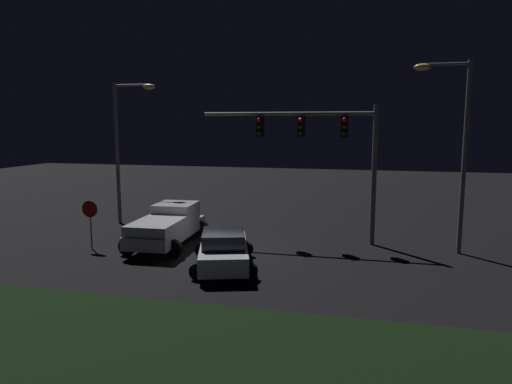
% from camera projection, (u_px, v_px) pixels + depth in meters
% --- Properties ---
extents(ground_plane, '(80.00, 80.00, 0.00)m').
position_uv_depth(ground_plane, '(223.00, 251.00, 20.63)').
color(ground_plane, black).
extents(grass_median, '(21.51, 5.62, 0.10)m').
position_uv_depth(grass_median, '(116.00, 341.00, 11.94)').
color(grass_median, black).
rests_on(grass_median, ground_plane).
extents(pickup_truck, '(3.04, 5.49, 1.80)m').
position_uv_depth(pickup_truck, '(168.00, 224.00, 21.64)').
color(pickup_truck, '#B7B7BC').
rests_on(pickup_truck, ground_plane).
extents(car_sedan, '(3.28, 4.74, 1.51)m').
position_uv_depth(car_sedan, '(224.00, 249.00, 18.12)').
color(car_sedan, silver).
rests_on(car_sedan, ground_plane).
extents(traffic_signal_gantry, '(8.32, 0.56, 6.50)m').
position_uv_depth(traffic_signal_gantry, '(321.00, 140.00, 21.64)').
color(traffic_signal_gantry, slate).
rests_on(traffic_signal_gantry, ground_plane).
extents(street_lamp_left, '(2.53, 0.44, 7.88)m').
position_uv_depth(street_lamp_left, '(125.00, 136.00, 25.72)').
color(street_lamp_left, slate).
rests_on(street_lamp_left, ground_plane).
extents(street_lamp_right, '(2.34, 0.44, 8.25)m').
position_uv_depth(street_lamp_right, '(455.00, 135.00, 19.65)').
color(street_lamp_right, slate).
rests_on(street_lamp_right, ground_plane).
extents(stop_sign, '(0.76, 0.08, 2.23)m').
position_uv_depth(stop_sign, '(90.00, 215.00, 20.72)').
color(stop_sign, slate).
rests_on(stop_sign, ground_plane).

